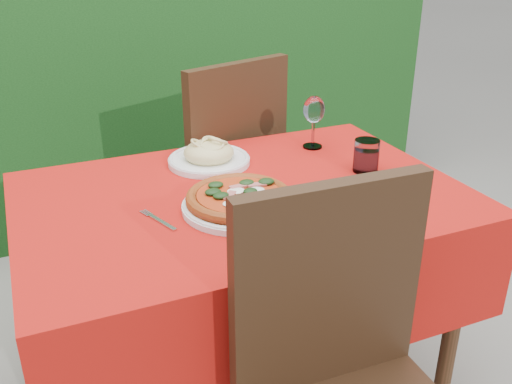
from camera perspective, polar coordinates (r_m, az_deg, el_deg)
name	(u,v)px	position (r m, az deg, el deg)	size (l,w,h in m)	color
hedge	(126,44)	(3.03, -12.89, 14.24)	(3.20, 0.55, 1.78)	black
dining_table	(243,239)	(1.71, -1.29, -4.70)	(1.26, 0.86, 0.75)	#412515
chair_near	(349,383)	(1.29, 9.28, -18.35)	(0.46, 0.46, 0.98)	black
chair_far	(221,166)	(2.28, -3.52, 2.58)	(0.58, 0.58, 1.01)	black
pizza_plate	(240,200)	(1.53, -1.64, -0.83)	(0.36, 0.36, 0.06)	white
pasta_plate	(209,156)	(1.84, -4.73, 3.63)	(0.26, 0.26, 0.08)	silver
water_glass	(366,158)	(1.80, 10.95, 3.40)	(0.08, 0.08, 0.10)	silver
wine_glass	(314,112)	(1.96, 5.81, 7.99)	(0.07, 0.07, 0.18)	silver
fork	(162,222)	(1.49, -9.41, -2.98)	(0.02, 0.16, 0.00)	silver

